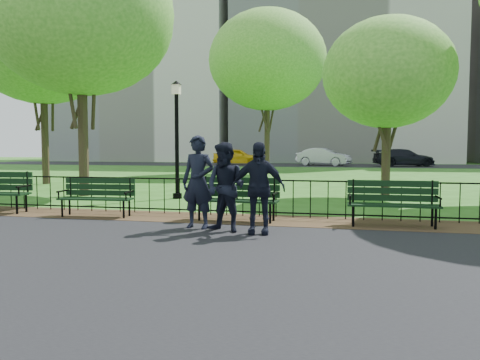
% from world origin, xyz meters
% --- Properties ---
extents(ground, '(120.00, 120.00, 0.00)m').
position_xyz_m(ground, '(0.00, 0.00, 0.00)').
color(ground, '#2A5A17').
extents(asphalt_path, '(60.00, 9.20, 0.01)m').
position_xyz_m(asphalt_path, '(0.00, -3.40, 0.01)').
color(asphalt_path, black).
rests_on(asphalt_path, ground).
extents(dirt_strip, '(60.00, 1.60, 0.01)m').
position_xyz_m(dirt_strip, '(0.00, 1.50, 0.01)').
color(dirt_strip, '#3C2A18').
rests_on(dirt_strip, ground).
extents(far_street, '(70.00, 9.00, 0.01)m').
position_xyz_m(far_street, '(0.00, 35.00, 0.01)').
color(far_street, black).
rests_on(far_street, ground).
extents(iron_fence, '(24.06, 0.06, 1.00)m').
position_xyz_m(iron_fence, '(0.00, 2.00, 0.50)').
color(iron_fence, black).
rests_on(iron_fence, ground).
extents(apartment_west, '(22.00, 15.00, 26.00)m').
position_xyz_m(apartment_west, '(-22.00, 48.00, 13.00)').
color(apartment_west, silver).
rests_on(apartment_west, ground).
extents(apartment_mid, '(24.00, 15.00, 30.00)m').
position_xyz_m(apartment_mid, '(2.00, 48.00, 15.00)').
color(apartment_mid, beige).
rests_on(apartment_mid, ground).
extents(park_bench_main, '(2.05, 0.66, 1.06)m').
position_xyz_m(park_bench_main, '(-0.18, 1.26, 0.66)').
color(park_bench_main, black).
rests_on(park_bench_main, ground).
extents(park_bench_left_a, '(1.79, 0.68, 0.99)m').
position_xyz_m(park_bench_left_a, '(-3.18, 1.22, 0.57)').
color(park_bench_left_a, black).
rests_on(park_bench_left_a, ground).
extents(park_bench_right_a, '(1.85, 0.59, 1.04)m').
position_xyz_m(park_bench_right_a, '(3.55, 1.31, 0.60)').
color(park_bench_right_a, black).
rests_on(park_bench_right_a, ground).
extents(lamppost, '(0.34, 0.34, 3.78)m').
position_xyz_m(lamppost, '(-2.73, 5.40, 2.06)').
color(lamppost, black).
rests_on(lamppost, ground).
extents(tree_near_w, '(6.26, 6.26, 8.72)m').
position_xyz_m(tree_near_w, '(-6.15, 5.53, 6.05)').
color(tree_near_w, '#2D2116').
rests_on(tree_near_w, ground).
extents(tree_near_e, '(4.18, 4.18, 5.83)m').
position_xyz_m(tree_near_e, '(3.85, 7.11, 4.04)').
color(tree_near_e, '#2D2116').
rests_on(tree_near_e, ground).
extents(tree_mid_w, '(6.60, 6.60, 9.20)m').
position_xyz_m(tree_mid_w, '(-10.67, 9.79, 6.39)').
color(tree_mid_w, '#2D2116').
rests_on(tree_mid_w, ground).
extents(tree_far_c, '(7.21, 7.21, 10.05)m').
position_xyz_m(tree_far_c, '(-2.23, 19.90, 6.98)').
color(tree_far_c, '#2D2116').
rests_on(tree_far_c, ground).
extents(person_left, '(0.74, 0.54, 1.89)m').
position_xyz_m(person_left, '(-0.32, 0.17, 0.96)').
color(person_left, black).
rests_on(person_left, asphalt_path).
extents(person_mid, '(0.94, 0.70, 1.74)m').
position_xyz_m(person_mid, '(0.33, -0.10, 0.88)').
color(person_mid, black).
rests_on(person_mid, asphalt_path).
extents(person_right, '(1.05, 0.50, 1.75)m').
position_xyz_m(person_right, '(0.98, -0.17, 0.88)').
color(person_right, black).
rests_on(person_right, asphalt_path).
extents(taxi, '(4.79, 2.50, 1.56)m').
position_xyz_m(taxi, '(-7.40, 33.88, 0.79)').
color(taxi, yellow).
rests_on(taxi, far_street).
extents(sedan_silver, '(5.09, 3.03, 1.58)m').
position_xyz_m(sedan_silver, '(0.58, 33.84, 0.80)').
color(sedan_silver, '#A8A9AF').
rests_on(sedan_silver, far_street).
extents(sedan_dark, '(5.56, 3.33, 1.51)m').
position_xyz_m(sedan_dark, '(7.42, 33.76, 0.77)').
color(sedan_dark, black).
rests_on(sedan_dark, far_street).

